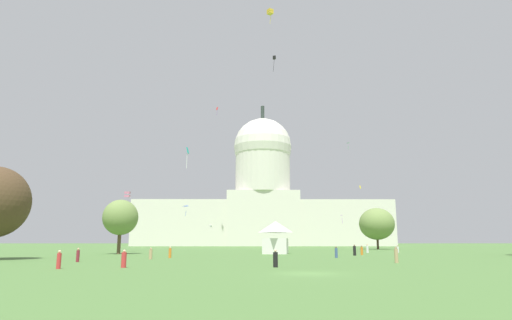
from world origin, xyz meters
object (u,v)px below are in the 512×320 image
Objects in this scene: person_tan_front_right at (396,256)px; person_white_back_left at (367,249)px; person_orange_near_tree_west at (170,253)px; kite_pink_low at (127,194)px; kite_white_low at (211,226)px; tree_west_near at (121,217)px; person_orange_near_tent at (362,251)px; person_denim_lawn_far_left at (336,253)px; kite_green_high at (349,144)px; kite_blue_low at (187,207)px; event_tent at (276,237)px; kite_yellow_mid at (360,187)px; person_red_mid_center at (59,260)px; person_black_edge_east at (275,259)px; kite_violet_low at (342,217)px; tree_east_far at (377,224)px; person_white_edge_west at (398,249)px; kite_red_high at (217,109)px; person_tan_deep_crowd at (151,254)px; kite_black_high at (274,58)px; kite_turquoise_low at (188,153)px; capitol_building at (263,200)px; person_maroon_near_tree_east at (78,256)px; person_black_front_center at (355,251)px; person_red_back_center at (124,260)px; kite_gold_high at (270,12)px.

person_white_back_left is (7.60, 40.51, -0.02)m from person_tan_front_right.
kite_pink_low reaches higher than person_orange_near_tree_west.
tree_west_near is at bearing -138.92° from kite_white_low.
person_orange_near_tent is at bearing -24.22° from kite_pink_low.
person_denim_lawn_far_left is 111.07m from kite_green_high.
kite_pink_low is at bearing 82.71° from kite_blue_low.
person_white_back_left reaches higher than person_orange_near_tent.
kite_yellow_mid reaches higher than event_tent.
person_red_mid_center is 1.01× the size of person_orange_near_tree_west.
person_black_edge_east is at bearing 122.77° from kite_blue_low.
kite_blue_low reaches higher than kite_white_low.
person_orange_near_tent is 84.48m from kite_violet_low.
tree_west_near is 6.21× the size of person_denim_lawn_far_left.
tree_west_near is 39.48m from kite_blue_low.
kite_green_high reaches higher than kite_pink_low.
person_tan_front_right is (-20.15, -76.38, -6.39)m from tree_east_far.
kite_red_high reaches higher than person_white_edge_west.
kite_black_high is at bearing -138.46° from person_tan_deep_crowd.
kite_violet_low reaches higher than person_denim_lawn_far_left.
kite_red_high is 1.32× the size of kite_blue_low.
event_tent reaches higher than person_black_edge_east.
person_orange_near_tree_west is 16.56m from kite_turquoise_low.
person_tan_front_right is 0.40× the size of kite_black_high.
person_white_back_left is 0.67× the size of kite_green_high.
kite_black_high is 1.20× the size of kite_red_high.
event_tent reaches higher than person_orange_near_tent.
capitol_building is 110.19m from kite_black_high.
person_tan_front_right is at bearing -46.59° from kite_pink_low.
person_maroon_near_tree_east is 135.13m from kite_red_high.
person_maroon_near_tree_east is 1.00× the size of person_orange_near_tree_west.
tree_east_far is at bearing 54.22° from person_orange_near_tent.
person_denim_lawn_far_left is 65.29m from kite_blue_low.
person_black_front_center is at bearing -109.97° from tree_east_far.
event_tent is 97.36m from kite_yellow_mid.
person_red_back_center is 1.13× the size of kite_yellow_mid.
kite_red_high is 1.03× the size of kite_turquoise_low.
person_orange_near_tree_west is (-0.03, 22.28, 0.00)m from person_red_back_center.
kite_turquoise_low is (-12.49, 27.36, 15.57)m from person_black_edge_east.
capitol_building is at bearing -122.17° from person_tan_deep_crowd.
kite_white_low is (-1.15, -5.73, -48.78)m from kite_red_high.
kite_turquoise_low reaches higher than person_tan_front_right.
person_black_edge_east reaches higher than person_orange_near_tree_west.
kite_black_high is 1.30× the size of kite_gold_high.
person_orange_near_tent is 3.42m from person_black_front_center.
person_tan_front_right is at bearing -63.93° from event_tent.
person_maroon_near_tree_east is 0.58× the size of kite_blue_low.
person_orange_near_tree_west is at bearing 159.01° from kite_black_high.
person_black_front_center is at bearing 19.13° from person_orange_near_tree_west.
kite_green_high reaches higher than kite_yellow_mid.
kite_gold_high is (-32.11, -40.45, 43.05)m from tree_east_far.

